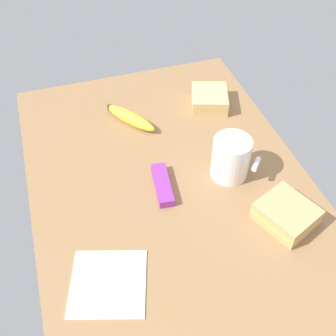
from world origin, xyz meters
TOP-DOWN VIEW (x-y plane):
  - tabletop at (0.00, 0.00)cm, footprint 90.00×64.00cm
  - coffee_mug_black at (-3.32, -14.12)cm, footprint 10.26×10.56cm
  - sandwich_main at (22.67, -19.37)cm, footprint 13.16×12.48cm
  - sandwich_side at (-19.81, -19.97)cm, footprint 14.32×13.71cm
  - banana at (21.91, 3.49)cm, footprint 15.20×12.00cm
  - snack_bar at (-2.84, 2.24)cm, footprint 12.37×4.81cm
  - paper_napkin at (-22.94, 19.27)cm, footprint 17.81×17.81cm

SIDE VIEW (x-z plane):
  - tabletop at x=0.00cm, z-range 0.00..2.00cm
  - paper_napkin at x=-22.94cm, z-range 2.00..2.30cm
  - snack_bar at x=-2.84cm, z-range 2.00..4.00cm
  - banana at x=21.91cm, z-range 2.00..5.40cm
  - sandwich_main at x=22.67cm, z-range 2.00..6.40cm
  - sandwich_side at x=-19.81cm, z-range 2.00..6.40cm
  - coffee_mug_black at x=-3.32cm, z-range 2.14..12.44cm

